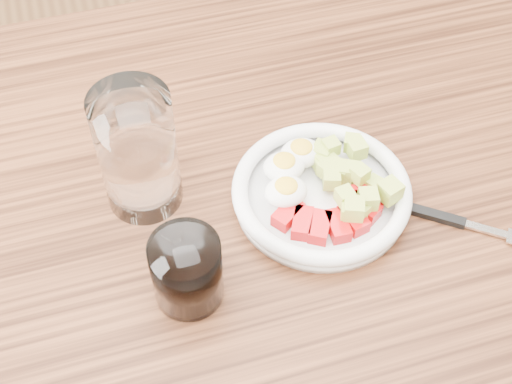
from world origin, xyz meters
TOP-DOWN VIEW (x-y plane):
  - dining_table at (0.00, 0.00)m, footprint 1.50×0.90m
  - bowl at (0.07, -0.00)m, footprint 0.21×0.21m
  - fork at (0.20, -0.08)m, footprint 0.16×0.12m
  - water_glass at (-0.13, 0.07)m, footprint 0.09×0.09m
  - coffee_glass at (-0.11, -0.08)m, footprint 0.08×0.08m

SIDE VIEW (x-z plane):
  - dining_table at x=0.00m, z-range 0.28..1.05m
  - fork at x=0.20m, z-range 0.77..0.78m
  - bowl at x=0.07m, z-range 0.76..0.82m
  - coffee_glass at x=-0.11m, z-range 0.77..0.86m
  - water_glass at x=-0.13m, z-range 0.77..0.93m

